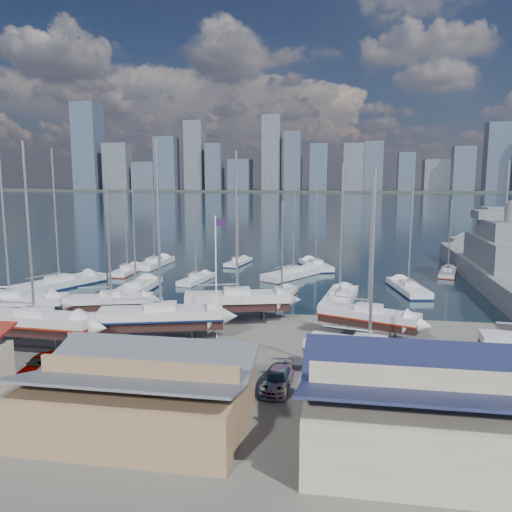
% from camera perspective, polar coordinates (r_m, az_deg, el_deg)
% --- Properties ---
extents(ground, '(1400.00, 1400.00, 0.00)m').
position_cam_1_polar(ground, '(45.08, -5.18, -9.62)').
color(ground, '#605E59').
rests_on(ground, ground).
extents(water, '(1400.00, 600.00, 0.40)m').
position_cam_1_polar(water, '(351.83, 7.80, 6.27)').
color(water, '#1B313F').
rests_on(water, ground).
extents(far_shore, '(1400.00, 80.00, 2.20)m').
position_cam_1_polar(far_shore, '(611.61, 8.59, 7.35)').
color(far_shore, '#2D332D').
rests_on(far_shore, ground).
extents(skyline, '(639.14, 43.80, 107.69)m').
position_cam_1_polar(skyline, '(605.94, 7.91, 10.95)').
color(skyline, '#475166').
rests_on(skyline, far_shore).
extents(shed_grey, '(12.60, 8.40, 4.17)m').
position_cam_1_polar(shed_grey, '(30.14, -13.23, -14.98)').
color(shed_grey, '#8C6B4C').
rests_on(shed_grey, ground).
extents(shed_blue, '(13.65, 9.45, 4.71)m').
position_cam_1_polar(shed_blue, '(28.38, 19.54, -16.21)').
color(shed_blue, '#BFB293').
rests_on(shed_blue, ground).
extents(sailboat_cradle_0, '(11.00, 5.18, 17.07)m').
position_cam_1_polar(sailboat_cradle_0, '(54.84, -26.27, -4.88)').
color(sailboat_cradle_0, '#2D2D33').
rests_on(sailboat_cradle_0, ground).
extents(sailboat_cradle_1, '(10.86, 3.43, 17.27)m').
position_cam_1_polar(sailboat_cradle_1, '(46.67, -23.94, -6.97)').
color(sailboat_cradle_1, '#2D2D33').
rests_on(sailboat_cradle_1, ground).
extents(sailboat_cradle_2, '(8.58, 4.72, 13.69)m').
position_cam_1_polar(sailboat_cradle_2, '(52.98, -16.20, -4.95)').
color(sailboat_cradle_2, '#2D2D33').
rests_on(sailboat_cradle_2, ground).
extents(sailboat_cradle_3, '(11.33, 5.88, 17.51)m').
position_cam_1_polar(sailboat_cradle_3, '(45.10, -10.78, -6.88)').
color(sailboat_cradle_3, '#2D2D33').
rests_on(sailboat_cradle_3, ground).
extents(sailboat_cradle_4, '(10.85, 5.54, 16.98)m').
position_cam_1_polar(sailboat_cradle_4, '(50.53, -2.19, -5.07)').
color(sailboat_cradle_4, '#2D2D33').
rests_on(sailboat_cradle_4, ground).
extents(sailboat_cradle_5, '(9.56, 4.96, 14.96)m').
position_cam_1_polar(sailboat_cradle_5, '(37.00, 12.81, -10.65)').
color(sailboat_cradle_5, '#2D2D33').
rests_on(sailboat_cradle_5, ground).
extents(sailboat_cradle_6, '(9.31, 5.58, 14.66)m').
position_cam_1_polar(sailboat_cradle_6, '(46.14, 12.72, -6.78)').
color(sailboat_cradle_6, '#2D2D33').
rests_on(sailboat_cradle_6, ground).
extents(sailboat_moored_0, '(8.31, 13.07, 18.98)m').
position_cam_1_polar(sailboat_moored_0, '(70.92, -21.52, -3.17)').
color(sailboat_moored_0, black).
rests_on(sailboat_moored_0, water).
extents(sailboat_moored_1, '(2.78, 8.85, 13.11)m').
position_cam_1_polar(sailboat_moored_1, '(78.75, -14.46, -1.71)').
color(sailboat_moored_1, black).
rests_on(sailboat_moored_1, water).
extents(sailboat_moored_2, '(3.39, 10.75, 16.08)m').
position_cam_1_polar(sailboat_moored_2, '(84.09, -11.49, -0.95)').
color(sailboat_moored_2, black).
rests_on(sailboat_moored_2, water).
extents(sailboat_moored_3, '(3.35, 11.41, 16.98)m').
position_cam_1_polar(sailboat_moored_3, '(65.02, -13.54, -3.84)').
color(sailboat_moored_3, black).
rests_on(sailboat_moored_3, water).
extents(sailboat_moored_4, '(3.55, 8.29, 12.12)m').
position_cam_1_polar(sailboat_moored_4, '(70.26, -6.82, -2.72)').
color(sailboat_moored_4, black).
rests_on(sailboat_moored_4, water).
extents(sailboat_moored_5, '(3.58, 8.24, 11.93)m').
position_cam_1_polar(sailboat_moored_5, '(84.04, -2.04, -0.79)').
color(sailboat_moored_5, black).
rests_on(sailboat_moored_5, water).
extents(sailboat_moored_6, '(3.37, 8.44, 12.27)m').
position_cam_1_polar(sailboat_moored_6, '(60.17, 2.96, -4.61)').
color(sailboat_moored_6, black).
rests_on(sailboat_moored_6, water).
extents(sailboat_moored_7, '(8.63, 11.30, 17.09)m').
position_cam_1_polar(sailboat_moored_7, '(73.37, 4.27, -2.19)').
color(sailboat_moored_7, black).
rests_on(sailboat_moored_7, water).
extents(sailboat_moored_8, '(6.28, 10.36, 14.99)m').
position_cam_1_polar(sailboat_moored_8, '(81.24, 6.83, -1.18)').
color(sailboat_moored_8, black).
rests_on(sailboat_moored_8, water).
extents(sailboat_moored_9, '(4.62, 11.39, 16.72)m').
position_cam_1_polar(sailboat_moored_9, '(58.83, 9.54, -5.02)').
color(sailboat_moored_9, black).
rests_on(sailboat_moored_9, water).
extents(sailboat_moored_10, '(4.76, 10.65, 15.38)m').
position_cam_1_polar(sailboat_moored_10, '(66.66, 16.99, -3.67)').
color(sailboat_moored_10, black).
rests_on(sailboat_moored_10, water).
extents(sailboat_moored_11, '(4.12, 8.19, 11.79)m').
position_cam_1_polar(sailboat_moored_11, '(80.09, 21.07, -1.85)').
color(sailboat_moored_11, black).
rests_on(sailboat_moored_11, water).
extents(naval_ship_east, '(9.15, 49.71, 18.46)m').
position_cam_1_polar(naval_ship_east, '(75.72, 26.18, -1.70)').
color(naval_ship_east, slate).
rests_on(naval_ship_east, water).
extents(naval_ship_west, '(11.21, 40.23, 17.58)m').
position_cam_1_polar(naval_ship_west, '(97.23, 26.29, 0.41)').
color(naval_ship_west, slate).
rests_on(naval_ship_west, water).
extents(car_a, '(1.76, 4.32, 1.47)m').
position_cam_1_polar(car_a, '(40.70, -23.35, -11.27)').
color(car_a, gray).
rests_on(car_a, ground).
extents(car_b, '(4.87, 2.96, 1.51)m').
position_cam_1_polar(car_b, '(39.16, -21.00, -11.88)').
color(car_b, gray).
rests_on(car_b, ground).
extents(car_c, '(2.72, 5.19, 1.39)m').
position_cam_1_polar(car_c, '(34.43, -9.87, -14.42)').
color(car_c, gray).
rests_on(car_c, ground).
extents(car_d, '(2.13, 4.79, 1.37)m').
position_cam_1_polar(car_d, '(35.08, 2.41, -13.86)').
color(car_d, gray).
rests_on(car_d, ground).
extents(flagpole, '(0.98, 0.12, 11.05)m').
position_cam_1_polar(flagpole, '(44.28, -4.51, -1.52)').
color(flagpole, white).
rests_on(flagpole, ground).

